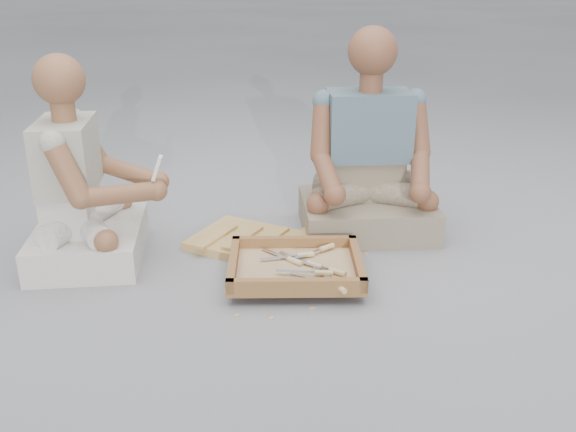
# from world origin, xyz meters

# --- Properties ---
(ground) EXTENTS (60.00, 60.00, 0.00)m
(ground) POSITION_xyz_m (0.00, 0.00, 0.00)
(ground) COLOR gray
(ground) RESTS_ON ground
(carved_panel) EXTENTS (0.65, 0.55, 0.04)m
(carved_panel) POSITION_xyz_m (-0.16, 0.44, 0.02)
(carved_panel) COLOR #A17E3E
(carved_panel) RESTS_ON ground
(tool_tray) EXTENTS (0.57, 0.48, 0.07)m
(tool_tray) POSITION_xyz_m (0.04, 0.14, 0.06)
(tool_tray) COLOR brown
(tool_tray) RESTS_ON carved_panel
(chisel_0) EXTENTS (0.19, 0.15, 0.02)m
(chisel_0) POSITION_xyz_m (0.02, 0.18, 0.07)
(chisel_0) COLOR silver
(chisel_0) RESTS_ON tool_tray
(chisel_1) EXTENTS (0.22, 0.02, 0.02)m
(chisel_1) POSITION_xyz_m (0.14, 0.06, 0.08)
(chisel_1) COLOR silver
(chisel_1) RESTS_ON tool_tray
(chisel_2) EXTENTS (0.19, 0.14, 0.02)m
(chisel_2) POSITION_xyz_m (0.10, 0.16, 0.07)
(chisel_2) COLOR silver
(chisel_2) RESTS_ON tool_tray
(chisel_3) EXTENTS (0.14, 0.19, 0.02)m
(chisel_3) POSITION_xyz_m (0.21, -0.02, 0.07)
(chisel_3) COLOR silver
(chisel_3) RESTS_ON tool_tray
(chisel_4) EXTENTS (0.21, 0.09, 0.02)m
(chisel_4) POSITION_xyz_m (0.06, 0.22, 0.07)
(chisel_4) COLOR silver
(chisel_4) RESTS_ON tool_tray
(chisel_5) EXTENTS (0.17, 0.17, 0.02)m
(chisel_5) POSITION_xyz_m (0.14, 0.29, 0.08)
(chisel_5) COLOR silver
(chisel_5) RESTS_ON tool_tray
(chisel_6) EXTENTS (0.20, 0.12, 0.02)m
(chisel_6) POSITION_xyz_m (0.19, 0.10, 0.07)
(chisel_6) COLOR silver
(chisel_6) RESTS_ON tool_tray
(chisel_7) EXTENTS (0.22, 0.08, 0.02)m
(chisel_7) POSITION_xyz_m (0.19, 0.02, 0.07)
(chisel_7) COLOR silver
(chisel_7) RESTS_ON tool_tray
(wood_chip_0) EXTENTS (0.02, 0.02, 0.00)m
(wood_chip_0) POSITION_xyz_m (-0.14, -0.16, 0.00)
(wood_chip_0) COLOR tan
(wood_chip_0) RESTS_ON ground
(wood_chip_1) EXTENTS (0.02, 0.02, 0.00)m
(wood_chip_1) POSITION_xyz_m (-0.05, 0.16, 0.00)
(wood_chip_1) COLOR tan
(wood_chip_1) RESTS_ON ground
(wood_chip_2) EXTENTS (0.02, 0.02, 0.00)m
(wood_chip_2) POSITION_xyz_m (-0.02, 0.19, 0.00)
(wood_chip_2) COLOR tan
(wood_chip_2) RESTS_ON ground
(wood_chip_3) EXTENTS (0.02, 0.02, 0.00)m
(wood_chip_3) POSITION_xyz_m (-0.01, 0.09, 0.00)
(wood_chip_3) COLOR tan
(wood_chip_3) RESTS_ON ground
(wood_chip_4) EXTENTS (0.02, 0.02, 0.00)m
(wood_chip_4) POSITION_xyz_m (0.32, 0.42, 0.00)
(wood_chip_4) COLOR tan
(wood_chip_4) RESTS_ON ground
(wood_chip_5) EXTENTS (0.02, 0.02, 0.00)m
(wood_chip_5) POSITION_xyz_m (0.13, -0.08, 0.00)
(wood_chip_5) COLOR tan
(wood_chip_5) RESTS_ON ground
(wood_chip_6) EXTENTS (0.02, 0.02, 0.00)m
(wood_chip_6) POSITION_xyz_m (0.21, 0.24, 0.00)
(wood_chip_6) COLOR tan
(wood_chip_6) RESTS_ON ground
(wood_chip_7) EXTENTS (0.02, 0.02, 0.00)m
(wood_chip_7) POSITION_xyz_m (0.04, 0.31, 0.00)
(wood_chip_7) COLOR tan
(wood_chip_7) RESTS_ON ground
(wood_chip_8) EXTENTS (0.02, 0.02, 0.00)m
(wood_chip_8) POSITION_xyz_m (-0.01, -0.16, 0.00)
(wood_chip_8) COLOR tan
(wood_chip_8) RESTS_ON ground
(wood_chip_9) EXTENTS (0.02, 0.02, 0.00)m
(wood_chip_9) POSITION_xyz_m (-0.21, 0.01, 0.00)
(wood_chip_9) COLOR tan
(wood_chip_9) RESTS_ON ground
(craftsman) EXTENTS (0.62, 0.63, 0.86)m
(craftsman) POSITION_xyz_m (-0.85, 0.26, 0.29)
(craftsman) COLOR silver
(craftsman) RESTS_ON ground
(companion) EXTENTS (0.67, 0.57, 0.93)m
(companion) POSITION_xyz_m (0.32, 0.69, 0.31)
(companion) COLOR gray
(companion) RESTS_ON ground
(mobile_phone) EXTENTS (0.05, 0.05, 0.10)m
(mobile_phone) POSITION_xyz_m (-0.53, 0.27, 0.41)
(mobile_phone) COLOR white
(mobile_phone) RESTS_ON craftsman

